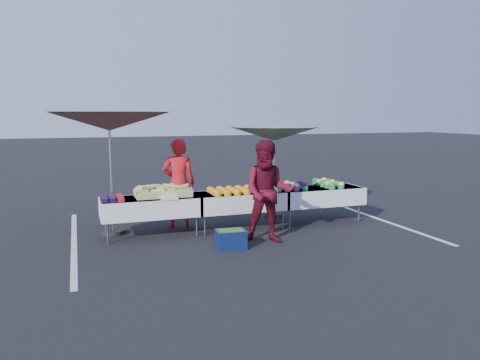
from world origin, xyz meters
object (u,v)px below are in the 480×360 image
object	(u,v)px
customer	(268,192)
table_left	(151,206)
table_center	(240,200)
table_right	(319,195)
umbrella_left	(109,122)
storage_bin	(231,239)
vendor	(179,183)
umbrella_right	(274,135)

from	to	relation	value
customer	table_left	bearing A→B (deg)	174.78
table_center	table_right	xyz separation A→B (m)	(1.80, 0.00, 0.00)
table_left	customer	distance (m)	2.26
umbrella_left	storage_bin	bearing A→B (deg)	-42.25
customer	umbrella_left	distance (m)	3.26
vendor	umbrella_left	distance (m)	1.83
customer	umbrella_left	bearing A→B (deg)	174.63
table_center	customer	world-z (taller)	customer
vendor	customer	xyz separation A→B (m)	(1.27, -1.67, 0.01)
vendor	umbrella_right	xyz separation A→B (m)	(2.23, 0.25, 0.95)
table_right	vendor	size ratio (longest dim) A/B	1.02
table_left	customer	bearing A→B (deg)	-30.06
table_right	customer	size ratio (longest dim) A/B	1.00
table_left	storage_bin	world-z (taller)	table_left
table_left	table_center	xyz separation A→B (m)	(1.80, 0.00, 0.00)
table_center	umbrella_left	xyz separation A→B (m)	(-2.48, 0.40, 1.58)
table_left	table_right	world-z (taller)	same
umbrella_left	customer	bearing A→B (deg)	-30.21
umbrella_left	storage_bin	world-z (taller)	umbrella_left
vendor	umbrella_left	xyz separation A→B (m)	(-1.34, -0.15, 1.25)
vendor	storage_bin	world-z (taller)	vendor
vendor	storage_bin	bearing A→B (deg)	120.49
vendor	umbrella_right	size ratio (longest dim) A/B	0.70
table_left	customer	xyz separation A→B (m)	(1.93, -1.12, 0.35)
umbrella_left	storage_bin	size ratio (longest dim) A/B	5.41
table_center	umbrella_left	world-z (taller)	umbrella_left
customer	umbrella_right	size ratio (longest dim) A/B	0.71
table_right	vendor	xyz separation A→B (m)	(-2.94, 0.55, 0.33)
table_right	storage_bin	xyz separation A→B (m)	(-2.42, -1.28, -0.41)
table_center	table_right	bearing A→B (deg)	0.00
vendor	table_right	bearing A→B (deg)	-175.83
table_right	customer	distance (m)	2.04
umbrella_right	storage_bin	bearing A→B (deg)	-129.44
table_left	umbrella_left	xyz separation A→B (m)	(-0.68, 0.40, 1.58)
customer	storage_bin	size ratio (longest dim) A/B	3.51
table_left	storage_bin	size ratio (longest dim) A/B	3.51
table_right	umbrella_left	size ratio (longest dim) A/B	0.65
vendor	umbrella_right	distance (m)	2.44
table_center	umbrella_right	bearing A→B (deg)	36.24
table_left	umbrella_right	xyz separation A→B (m)	(2.89, 0.80, 1.28)
table_left	table_right	bearing A→B (deg)	0.00
table_center	storage_bin	world-z (taller)	table_center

